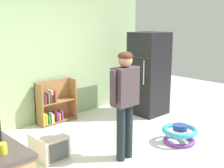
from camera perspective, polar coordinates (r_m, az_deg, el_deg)
The scene contains 8 objects.
ground_plane at distance 4.68m, azimuth 3.47°, elevation -13.80°, with size 12.00×12.00×0.00m, color silver.
back_wall at distance 6.07m, azimuth -12.67°, elevation 5.36°, with size 5.20×0.06×2.70m, color #97B07F.
refrigerator at distance 6.53m, azimuth 7.02°, elevation 1.96°, with size 0.73×0.68×1.78m.
bookshelf at distance 6.12m, azimuth -11.08°, elevation -3.91°, with size 0.80×0.28×0.85m.
standing_person at distance 4.31m, azimuth 2.49°, elevation -2.30°, with size 0.57×0.22×1.61m.
baby_walker at distance 5.24m, azimuth 12.76°, elevation -9.24°, with size 0.60×0.60×0.32m.
pet_carrier at distance 4.70m, azimuth -11.91°, elevation -11.51°, with size 0.42×0.55×0.36m.
yellow_cup at distance 2.85m, azimuth -20.17°, elevation -11.46°, with size 0.08×0.08×0.10m, color yellow.
Camera 1 is at (-3.08, -2.85, 2.07)m, focal length 47.95 mm.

